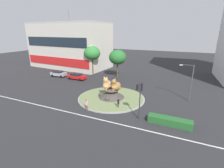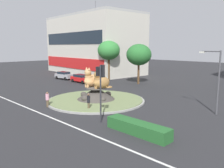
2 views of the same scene
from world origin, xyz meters
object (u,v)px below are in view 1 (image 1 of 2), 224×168
at_px(traffic_light_mast, 140,93).
at_px(hatchback_near_shophouse, 58,74).
at_px(cat_statue_calico, 107,84).
at_px(cat_statue_tabby, 116,86).
at_px(broadleaf_tree_behind_island, 92,53).
at_px(second_tree_near_tower, 118,57).
at_px(shophouse_block, 70,45).
at_px(sedan_on_far_lane, 77,76).
at_px(streetlight_arm, 190,80).
at_px(pedestrian_black_shirt, 118,103).
at_px(pedestrian_pink_shirt, 86,104).

distance_m(traffic_light_mast, hatchback_near_shophouse, 28.08).
relative_size(cat_statue_calico, traffic_light_mast, 0.48).
relative_size(cat_statue_tabby, broadleaf_tree_behind_island, 0.30).
distance_m(cat_statue_calico, traffic_light_mast, 8.61).
xyz_separation_m(cat_statue_tabby, second_tree_near_tower, (-5.37, 13.71, 2.59)).
xyz_separation_m(shophouse_block, sedan_on_far_lane, (11.07, -12.34, -6.15)).
bearing_deg(hatchback_near_shophouse, shophouse_block, 108.17).
bearing_deg(traffic_light_mast, hatchback_near_shophouse, 74.04).
bearing_deg(sedan_on_far_lane, second_tree_near_tower, 38.53).
distance_m(broadleaf_tree_behind_island, streetlight_arm, 25.60).
height_order(second_tree_near_tower, hatchback_near_shophouse, second_tree_near_tower).
relative_size(cat_statue_tabby, hatchback_near_shophouse, 0.54).
relative_size(traffic_light_mast, hatchback_near_shophouse, 1.18).
bearing_deg(second_tree_near_tower, cat_statue_calico, -74.81).
distance_m(broadleaf_tree_behind_island, sedan_on_far_lane, 7.79).
bearing_deg(cat_statue_tabby, cat_statue_calico, -63.26).
relative_size(traffic_light_mast, shophouse_block, 0.19).
distance_m(traffic_light_mast, sedan_on_far_lane, 22.90).
height_order(cat_statue_calico, streetlight_arm, streetlight_arm).
bearing_deg(streetlight_arm, shophouse_block, -11.67).
height_order(cat_statue_calico, hatchback_near_shophouse, cat_statue_calico).
height_order(traffic_light_mast, pedestrian_black_shirt, traffic_light_mast).
relative_size(shophouse_block, streetlight_arm, 4.24).
relative_size(pedestrian_pink_shirt, sedan_on_far_lane, 0.36).
distance_m(cat_statue_calico, pedestrian_black_shirt, 5.01).
height_order(cat_statue_tabby, pedestrian_pink_shirt, cat_statue_tabby).
bearing_deg(pedestrian_pink_shirt, traffic_light_mast, 119.88).
bearing_deg(traffic_light_mast, cat_statue_tabby, 59.15).
bearing_deg(cat_statue_calico, sedan_on_far_lane, -122.60).
distance_m(second_tree_near_tower, pedestrian_pink_shirt, 20.02).
height_order(cat_statue_tabby, sedan_on_far_lane, cat_statue_tabby).
distance_m(cat_statue_tabby, broadleaf_tree_behind_island, 18.70).
bearing_deg(pedestrian_pink_shirt, second_tree_near_tower, -146.62).
relative_size(broadleaf_tree_behind_island, streetlight_arm, 1.24).
distance_m(streetlight_arm, sedan_on_far_lane, 25.25).
distance_m(broadleaf_tree_behind_island, hatchback_near_shophouse, 10.21).
bearing_deg(sedan_on_far_lane, cat_statue_calico, -31.10).
height_order(streetlight_arm, pedestrian_pink_shirt, streetlight_arm).
bearing_deg(cat_statue_tabby, streetlight_arm, 134.48).
xyz_separation_m(broadleaf_tree_behind_island, pedestrian_black_shirt, (14.43, -16.83, -4.76)).
bearing_deg(second_tree_near_tower, sedan_on_far_lane, -142.97).
xyz_separation_m(broadleaf_tree_behind_island, pedestrian_pink_shirt, (10.23, -19.10, -4.85)).
bearing_deg(cat_statue_tabby, shophouse_block, -106.24).
bearing_deg(shophouse_block, broadleaf_tree_behind_island, -23.55).
distance_m(shophouse_block, sedan_on_far_lane, 17.68).
bearing_deg(streetlight_arm, pedestrian_pink_shirt, 48.04).
distance_m(pedestrian_pink_shirt, sedan_on_far_lane, 17.30).
xyz_separation_m(traffic_light_mast, streetlight_arm, (5.88, 9.44, -0.00)).
bearing_deg(cat_statue_calico, second_tree_near_tower, -164.82).
relative_size(pedestrian_black_shirt, hatchback_near_shophouse, 0.42).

